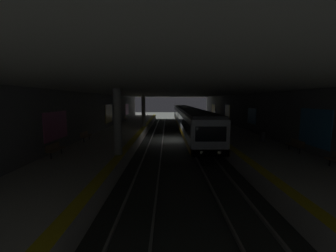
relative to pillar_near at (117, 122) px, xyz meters
name	(u,v)px	position (x,y,z in m)	size (l,w,h in m)	color
ground_plane	(175,140)	(11.35, -4.35, -3.33)	(120.00, 120.00, 0.00)	#2D302D
track_left	(193,139)	(11.35, -6.55, -3.25)	(60.00, 1.53, 0.16)	gray
track_right	(157,139)	(11.35, -2.15, -3.25)	(60.00, 1.53, 0.16)	gray
platform_left	(228,135)	(11.35, -10.90, -2.80)	(60.00, 5.30, 1.06)	beige
platform_right	(121,136)	(11.35, 2.20, -2.80)	(60.00, 5.30, 1.06)	beige
wall_left	(253,117)	(11.39, -13.80, -0.52)	(60.00, 0.56, 5.60)	slate
wall_right	(97,117)	(11.39, 5.10, -0.52)	(60.00, 0.56, 5.60)	slate
ceiling_slab	(175,92)	(11.35, -4.35, 2.47)	(60.00, 19.40, 0.40)	#ADAAA3
pillar_near	(117,122)	(0.00, 0.00, 0.00)	(0.56, 0.56, 4.55)	gray
pillar_far	(143,111)	(16.41, 0.00, 0.00)	(0.56, 0.56, 4.55)	gray
metro_train	(187,118)	(19.46, -6.55, -1.30)	(37.89, 2.83, 3.49)	#B7BCC6
bench_left_mid	(296,145)	(0.83, -12.88, -1.75)	(1.70, 0.47, 0.86)	#262628
bench_right_near	(55,149)	(-0.44, 4.18, -1.75)	(1.70, 0.47, 0.86)	#262628
bench_right_mid	(86,135)	(5.12, 4.18, -1.75)	(1.70, 0.47, 0.86)	#262628
bench_right_far	(126,118)	(24.84, 4.18, -1.75)	(1.70, 0.47, 0.86)	#262628
person_waiting_near	(217,118)	(20.50, -11.49, -1.41)	(0.60, 0.22, 1.61)	black
person_walking_mid	(225,124)	(11.61, -10.47, -1.37)	(0.60, 0.23, 1.66)	#272727
person_standing_far	(212,117)	(22.11, -11.10, -1.44)	(0.60, 0.22, 1.55)	#3F3F3F
trash_bin	(263,137)	(4.72, -12.15, -1.85)	(0.44, 0.44, 0.85)	#595B5E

